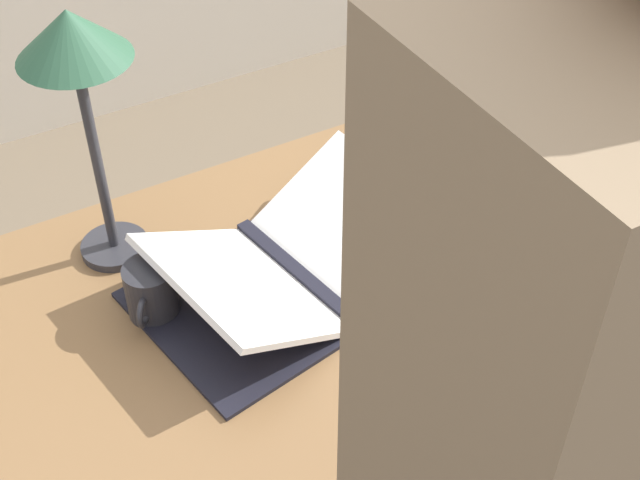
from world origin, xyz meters
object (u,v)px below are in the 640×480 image
book_standing_upright (474,171)px  reading_lamp (76,61)px  coffee_mug (151,291)px  pencil (406,348)px  book_stack_tall (555,152)px  open_book (298,263)px

book_standing_upright → reading_lamp: bearing=153.2°
coffee_mug → pencil: size_ratio=0.70×
pencil → reading_lamp: bearing=125.9°
book_standing_upright → coffee_mug: 0.60m
book_stack_tall → pencil: bearing=-155.8°
open_book → pencil: 0.24m
coffee_mug → book_stack_tall: bearing=-4.7°
reading_lamp → book_standing_upright: bearing=-21.1°
reading_lamp → coffee_mug: bearing=-88.3°
book_standing_upright → reading_lamp: (-0.60, 0.23, 0.27)m
book_stack_tall → book_standing_upright: size_ratio=1.40×
coffee_mug → reading_lamp: bearing=91.7°
book_stack_tall → pencil: (-0.46, -0.21, -0.08)m
open_book → coffee_mug: 0.25m
book_stack_tall → book_standing_upright: 0.18m
open_book → reading_lamp: reading_lamp is taller
reading_lamp → book_stack_tall: bearing=-16.9°
open_book → reading_lamp: size_ratio=1.26×
open_book → book_standing_upright: (0.35, -0.01, 0.07)m
open_book → coffee_mug: size_ratio=5.62×
book_standing_upright → pencil: 0.36m
book_stack_tall → coffee_mug: book_stack_tall is taller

